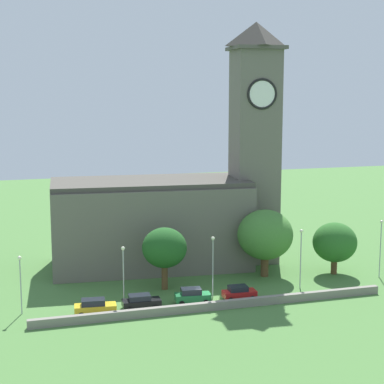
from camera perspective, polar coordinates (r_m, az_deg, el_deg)
The scene contains 15 objects.
ground_plane at distance 91.49m, azimuth -1.48°, elevation -6.86°, with size 200.00×200.00×0.00m, color #477538.
church at distance 91.77m, azimuth -1.49°, elevation -1.07°, with size 33.60×15.21×34.70m.
quay_barrier at distance 75.03m, azimuth 2.15°, elevation -10.11°, with size 42.52×0.70×0.98m, color gray.
car_yellow at distance 74.07m, azimuth -8.69°, elevation -10.11°, with size 4.85×2.50×1.84m.
car_black at distance 75.50m, azimuth -4.59°, elevation -9.72°, with size 4.53×2.27×1.67m.
car_green at distance 76.87m, azimuth 0.03°, elevation -9.26°, with size 4.41×2.54×1.89m.
car_red at distance 78.50m, azimuth 4.23°, elevation -8.95°, with size 4.10×2.19×1.74m.
streetlamp_west_end at distance 74.97m, azimuth -15.10°, elevation -7.20°, with size 0.44×0.44×6.77m.
streetlamp_west_mid at distance 75.38m, azimuth -6.16°, elevation -6.64°, with size 0.44×0.44×7.19m.
streetlamp_central at distance 78.02m, azimuth 1.88°, elevation -5.86°, with size 0.44×0.44×7.64m.
streetlamp_east_mid at distance 82.67m, azimuth 9.71°, elevation -5.09°, with size 0.44×0.44×7.72m.
streetlamp_east_end at distance 89.80m, azimuth 16.52°, elevation -4.13°, with size 0.44×0.44×7.92m.
tree_riverside_west at distance 81.03m, azimuth -2.48°, elevation -5.03°, with size 5.69×5.69×8.01m.
tree_churchyard at distance 87.04m, azimuth 6.56°, elevation -3.82°, with size 7.54×7.54×9.21m.
tree_riverside_east at distance 90.07m, azimuth 12.65°, elevation -4.42°, with size 6.06×6.06×7.20m.
Camera 1 is at (-22.90, -69.91, 25.24)m, focal length 59.66 mm.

